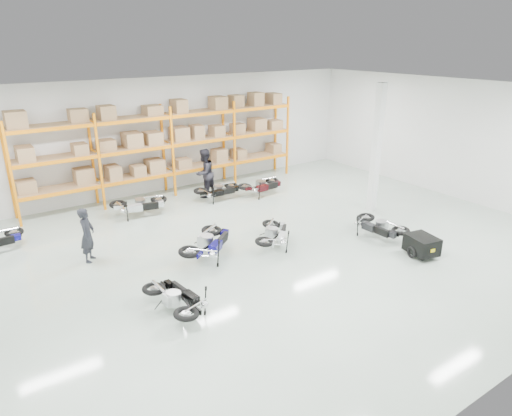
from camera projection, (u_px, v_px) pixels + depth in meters
room at (263, 177)px, 12.72m from camera, size 18.00×18.00×18.00m
pallet_rack at (167, 138)px, 17.71m from camera, size 11.28×0.98×3.62m
structural_column at (376, 149)px, 15.86m from camera, size 0.25×0.25×4.50m
moto_blue_centre at (208, 238)px, 12.89m from camera, size 2.01×1.85×1.19m
moto_silver_left at (274, 230)px, 13.61m from camera, size 1.70×1.72×1.05m
moto_black_far_left at (177, 294)px, 10.19m from camera, size 1.00×1.72×1.06m
moto_touring_right at (379, 223)px, 14.17m from camera, size 0.86×1.65×1.05m
trailer at (422, 245)px, 12.98m from camera, size 0.83×1.48×0.60m
moto_back_b at (139, 201)px, 15.95m from camera, size 1.86×1.22×1.11m
moto_back_c at (218, 187)px, 17.55m from camera, size 1.63×0.86×1.03m
moto_back_d at (262, 183)px, 18.09m from camera, size 1.68×0.90×1.06m
person_left at (87, 235)px, 12.58m from camera, size 0.63×0.68×1.56m
person_back at (204, 173)px, 17.73m from camera, size 1.15×1.06×1.91m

